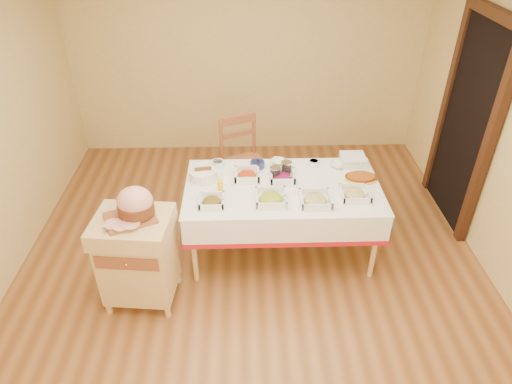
# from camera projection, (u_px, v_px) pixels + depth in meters

# --- Properties ---
(room_shell) EXTENTS (5.00, 5.00, 5.00)m
(room_shell) POSITION_uv_depth(u_px,v_px,m) (251.00, 151.00, 3.69)
(room_shell) COLOR brown
(room_shell) RESTS_ON ground
(doorway) EXTENTS (0.09, 1.10, 2.20)m
(doorway) POSITION_uv_depth(u_px,v_px,m) (468.00, 121.00, 4.59)
(doorway) COLOR black
(doorway) RESTS_ON ground
(dining_table) EXTENTS (1.82, 1.02, 0.76)m
(dining_table) POSITION_uv_depth(u_px,v_px,m) (282.00, 200.00, 4.33)
(dining_table) COLOR #E0BB7B
(dining_table) RESTS_ON ground
(butcher_cart) EXTENTS (0.67, 0.58, 0.88)m
(butcher_cart) POSITION_uv_depth(u_px,v_px,m) (138.00, 255.00, 3.84)
(butcher_cart) COLOR #E0BB7B
(butcher_cart) RESTS_ON ground
(dining_chair) EXTENTS (0.59, 0.57, 1.02)m
(dining_chair) POSITION_uv_depth(u_px,v_px,m) (243.00, 161.00, 5.09)
(dining_chair) COLOR brown
(dining_chair) RESTS_ON ground
(ham_on_board) EXTENTS (0.40, 0.39, 0.27)m
(ham_on_board) POSITION_uv_depth(u_px,v_px,m) (135.00, 205.00, 3.60)
(ham_on_board) COLOR brown
(ham_on_board) RESTS_ON butcher_cart
(serving_dish_a) EXTENTS (0.22, 0.22, 0.10)m
(serving_dish_a) POSITION_uv_depth(u_px,v_px,m) (212.00, 201.00, 3.98)
(serving_dish_a) COLOR white
(serving_dish_a) RESTS_ON dining_table
(serving_dish_b) EXTENTS (0.27, 0.27, 0.11)m
(serving_dish_b) POSITION_uv_depth(u_px,v_px,m) (271.00, 198.00, 4.01)
(serving_dish_b) COLOR white
(serving_dish_b) RESTS_ON dining_table
(serving_dish_c) EXTENTS (0.27, 0.27, 0.11)m
(serving_dish_c) POSITION_uv_depth(u_px,v_px,m) (315.00, 200.00, 4.00)
(serving_dish_c) COLOR white
(serving_dish_c) RESTS_ON dining_table
(serving_dish_d) EXTENTS (0.25, 0.25, 0.10)m
(serving_dish_d) POSITION_uv_depth(u_px,v_px,m) (355.00, 194.00, 4.08)
(serving_dish_d) COLOR white
(serving_dish_d) RESTS_ON dining_table
(serving_dish_e) EXTENTS (0.25, 0.24, 0.11)m
(serving_dish_e) POSITION_uv_depth(u_px,v_px,m) (247.00, 175.00, 4.34)
(serving_dish_e) COLOR white
(serving_dish_e) RESTS_ON dining_table
(serving_dish_f) EXTENTS (0.24, 0.23, 0.11)m
(serving_dish_f) POSITION_uv_depth(u_px,v_px,m) (282.00, 177.00, 4.31)
(serving_dish_f) COLOR white
(serving_dish_f) RESTS_ON dining_table
(small_bowl_left) EXTENTS (0.13, 0.13, 0.06)m
(small_bowl_left) POSITION_uv_depth(u_px,v_px,m) (218.00, 163.00, 4.52)
(small_bowl_left) COLOR white
(small_bowl_left) RESTS_ON dining_table
(small_bowl_mid) EXTENTS (0.14, 0.14, 0.06)m
(small_bowl_mid) POSITION_uv_depth(u_px,v_px,m) (257.00, 164.00, 4.51)
(small_bowl_mid) COLOR navy
(small_bowl_mid) RESTS_ON dining_table
(small_bowl_right) EXTENTS (0.11, 0.11, 0.05)m
(small_bowl_right) POSITION_uv_depth(u_px,v_px,m) (314.00, 163.00, 4.54)
(small_bowl_right) COLOR white
(small_bowl_right) RESTS_ON dining_table
(bowl_white_imported) EXTENTS (0.18, 0.18, 0.03)m
(bowl_white_imported) POSITION_uv_depth(u_px,v_px,m) (278.00, 161.00, 4.59)
(bowl_white_imported) COLOR white
(bowl_white_imported) RESTS_ON dining_table
(bowl_small_imported) EXTENTS (0.20, 0.20, 0.05)m
(bowl_small_imported) POSITION_uv_depth(u_px,v_px,m) (338.00, 165.00, 4.52)
(bowl_small_imported) COLOR white
(bowl_small_imported) RESTS_ON dining_table
(preserve_jar_left) EXTENTS (0.10, 0.10, 0.12)m
(preserve_jar_left) POSITION_uv_depth(u_px,v_px,m) (275.00, 173.00, 4.32)
(preserve_jar_left) COLOR silver
(preserve_jar_left) RESTS_ON dining_table
(preserve_jar_right) EXTENTS (0.10, 0.10, 0.13)m
(preserve_jar_right) POSITION_uv_depth(u_px,v_px,m) (286.00, 168.00, 4.39)
(preserve_jar_right) COLOR silver
(preserve_jar_right) RESTS_ON dining_table
(mustard_bottle) EXTENTS (0.05, 0.05, 0.16)m
(mustard_bottle) POSITION_uv_depth(u_px,v_px,m) (220.00, 186.00, 4.11)
(mustard_bottle) COLOR yellow
(mustard_bottle) RESTS_ON dining_table
(bread_basket) EXTENTS (0.26, 0.26, 0.12)m
(bread_basket) POSITION_uv_depth(u_px,v_px,m) (203.00, 174.00, 4.32)
(bread_basket) COLOR white
(bread_basket) RESTS_ON dining_table
(plate_stack) EXTENTS (0.24, 0.24, 0.09)m
(plate_stack) POSITION_uv_depth(u_px,v_px,m) (353.00, 160.00, 4.56)
(plate_stack) COLOR white
(plate_stack) RESTS_ON dining_table
(brass_platter) EXTENTS (0.31, 0.22, 0.04)m
(brass_platter) POSITION_uv_depth(u_px,v_px,m) (361.00, 177.00, 4.33)
(brass_platter) COLOR gold
(brass_platter) RESTS_ON dining_table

